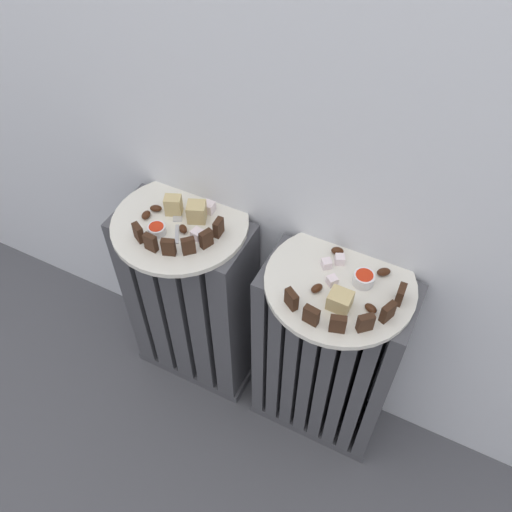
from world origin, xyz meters
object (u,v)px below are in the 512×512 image
(plate_left, at_px, (180,223))
(fork, at_px, (177,226))
(radiator_left, at_px, (192,303))
(jam_bowl_right, at_px, (364,279))
(plate_right, at_px, (340,283))
(radiator_right, at_px, (325,360))
(jam_bowl_left, at_px, (157,229))

(plate_left, distance_m, fork, 0.02)
(radiator_left, xyz_separation_m, jam_bowl_right, (0.42, 0.02, 0.32))
(radiator_left, distance_m, plate_right, 0.49)
(radiator_right, relative_size, jam_bowl_right, 13.73)
(jam_bowl_left, xyz_separation_m, jam_bowl_right, (0.45, 0.07, 0.00))
(radiator_left, height_order, radiator_right, same)
(jam_bowl_left, bearing_deg, plate_right, 7.46)
(radiator_left, distance_m, fork, 0.31)
(radiator_right, distance_m, jam_bowl_left, 0.52)
(plate_right, bearing_deg, jam_bowl_right, 20.74)
(jam_bowl_right, relative_size, fork, 0.51)
(plate_left, relative_size, jam_bowl_right, 7.28)
(plate_left, height_order, plate_right, same)
(plate_right, height_order, jam_bowl_left, jam_bowl_left)
(plate_left, xyz_separation_m, plate_right, (0.38, 0.00, 0.00))
(radiator_right, relative_size, plate_left, 1.89)
(radiator_left, height_order, jam_bowl_right, jam_bowl_right)
(plate_left, xyz_separation_m, jam_bowl_left, (-0.02, -0.05, 0.02))
(plate_right, relative_size, fork, 3.70)
(radiator_right, height_order, fork, fork)
(plate_left, height_order, jam_bowl_right, jam_bowl_right)
(radiator_right, height_order, jam_bowl_left, jam_bowl_left)
(plate_right, bearing_deg, radiator_left, 180.00)
(jam_bowl_right, height_order, fork, jam_bowl_right)
(plate_left, height_order, jam_bowl_left, jam_bowl_left)
(plate_right, distance_m, jam_bowl_left, 0.41)
(plate_right, relative_size, jam_bowl_left, 7.93)
(plate_left, xyz_separation_m, fork, (0.00, -0.02, 0.01))
(radiator_right, xyz_separation_m, plate_right, (-0.00, -0.00, 0.30))
(radiator_left, distance_m, jam_bowl_left, 0.33)
(radiator_left, bearing_deg, plate_right, 0.00)
(plate_left, relative_size, fork, 3.70)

